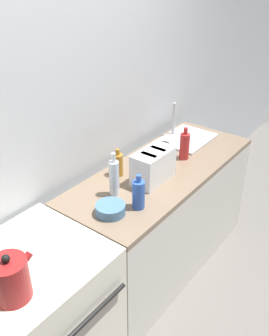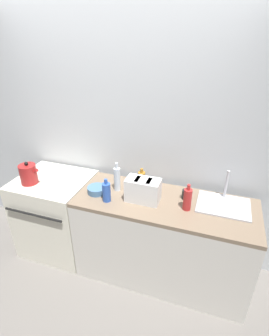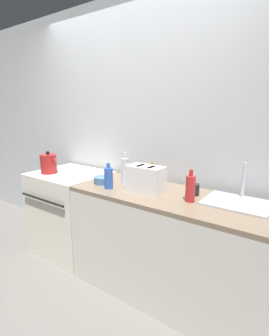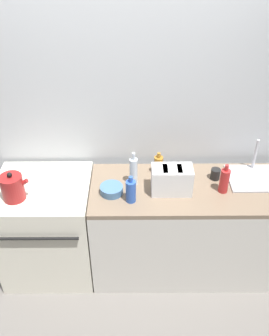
{
  "view_description": "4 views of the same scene",
  "coord_description": "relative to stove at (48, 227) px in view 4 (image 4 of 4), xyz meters",
  "views": [
    {
      "loc": [
        -1.37,
        -0.91,
        2.17
      ],
      "look_at": [
        0.25,
        0.33,
        1.02
      ],
      "focal_mm": 40.0,
      "sensor_mm": 36.0,
      "label": 1
    },
    {
      "loc": [
        0.95,
        -1.6,
        2.23
      ],
      "look_at": [
        0.26,
        0.4,
        1.13
      ],
      "focal_mm": 28.0,
      "sensor_mm": 36.0,
      "label": 2
    },
    {
      "loc": [
        1.51,
        -1.44,
        1.56
      ],
      "look_at": [
        0.22,
        0.34,
        1.05
      ],
      "focal_mm": 28.0,
      "sensor_mm": 36.0,
      "label": 3
    },
    {
      "loc": [
        0.09,
        -1.91,
        2.7
      ],
      "look_at": [
        0.11,
        0.4,
        1.01
      ],
      "focal_mm": 40.0,
      "sensor_mm": 36.0,
      "label": 4
    }
  ],
  "objects": [
    {
      "name": "wall_back",
      "position": [
        0.62,
        0.39,
        0.85
      ],
      "size": [
        8.0,
        0.05,
        2.6
      ],
      "color": "silver",
      "rests_on": "ground_plane"
    },
    {
      "name": "sink_tray",
      "position": [
        1.69,
        0.09,
        0.45
      ],
      "size": [
        0.45,
        0.35,
        0.28
      ],
      "color": "#B7B7BC",
      "rests_on": "counter_block"
    },
    {
      "name": "bowl",
      "position": [
        0.55,
        -0.08,
        0.46
      ],
      "size": [
        0.17,
        0.17,
        0.06
      ],
      "color": "teal",
      "rests_on": "counter_block"
    },
    {
      "name": "bottle_amber",
      "position": [
        0.91,
        0.17,
        0.51
      ],
      "size": [
        0.07,
        0.07,
        0.19
      ],
      "color": "#9E6B23",
      "rests_on": "counter_block"
    },
    {
      "name": "cup_black",
      "position": [
        1.36,
        0.09,
        0.48
      ],
      "size": [
        0.07,
        0.07,
        0.09
      ],
      "color": "black",
      "rests_on": "counter_block"
    },
    {
      "name": "bottle_red",
      "position": [
        1.39,
        -0.06,
        0.53
      ],
      "size": [
        0.07,
        0.07,
        0.24
      ],
      "color": "#B72828",
      "rests_on": "counter_block"
    },
    {
      "name": "toaster",
      "position": [
        1.0,
        -0.06,
        0.54
      ],
      "size": [
        0.3,
        0.16,
        0.21
      ],
      "color": "white",
      "rests_on": "counter_block"
    },
    {
      "name": "bottle_blue",
      "position": [
        0.7,
        -0.17,
        0.52
      ],
      "size": [
        0.07,
        0.07,
        0.22
      ],
      "color": "#2D56B7",
      "rests_on": "counter_block"
    },
    {
      "name": "ground_plane",
      "position": [
        0.62,
        -0.33,
        -0.45
      ],
      "size": [
        12.0,
        12.0,
        0.0
      ],
      "primitive_type": "plane",
      "color": "slate"
    },
    {
      "name": "stove",
      "position": [
        0.0,
        0.0,
        0.0
      ],
      "size": [
        0.74,
        0.7,
        0.89
      ],
      "color": "silver",
      "rests_on": "ground_plane"
    },
    {
      "name": "bottle_clear",
      "position": [
        0.72,
        0.03,
        0.55
      ],
      "size": [
        0.06,
        0.06,
        0.29
      ],
      "color": "silver",
      "rests_on": "counter_block"
    },
    {
      "name": "kettle",
      "position": [
        -0.16,
        -0.13,
        0.53
      ],
      "size": [
        0.21,
        0.17,
        0.23
      ],
      "color": "maroon",
      "rests_on": "stove"
    },
    {
      "name": "counter_block",
      "position": [
        1.19,
        -0.02,
        -0.01
      ],
      "size": [
        1.62,
        0.63,
        0.89
      ],
      "color": "silver",
      "rests_on": "ground_plane"
    }
  ]
}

